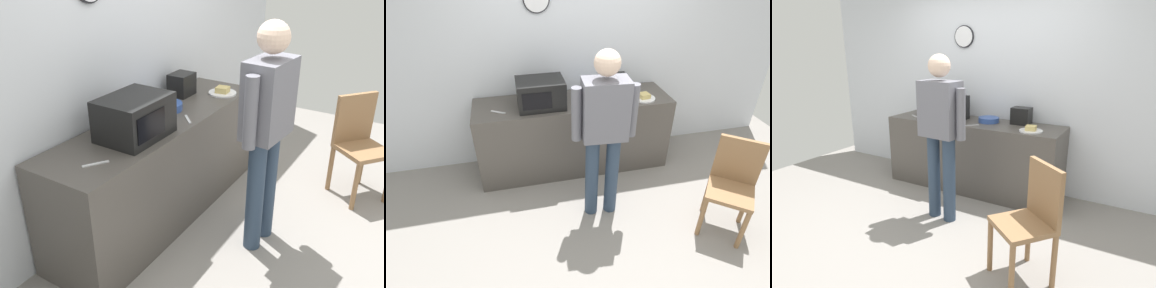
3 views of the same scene
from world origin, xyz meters
The scene contains 11 objects.
ground_plane centered at (0.00, 0.00, 0.00)m, with size 6.00×6.00×0.00m, color gray.
back_wall centered at (0.00, 1.60, 1.30)m, with size 5.40×0.13×2.60m.
kitchen_counter centered at (-0.13, 1.22, 0.44)m, with size 2.23×0.62×0.89m, color #4C4742.
microwave centered at (-0.50, 1.16, 1.04)m, with size 0.50×0.39×0.30m.
sandwich_plate centered at (0.66, 1.08, 0.91)m, with size 0.26×0.26×0.07m.
salad_bowl centered at (0.06, 1.28, 0.92)m, with size 0.25×0.25×0.06m, color #33519E.
toaster centered at (0.44, 1.38, 0.99)m, with size 0.22×0.18×0.20m, color black.
fork_utensil centered at (-0.03, 1.02, 0.89)m, with size 0.17×0.02×0.01m, color silver.
spoon_utensil centered at (-0.96, 1.11, 0.89)m, with size 0.17×0.02×0.01m, color silver.
person_standing centered at (-0.04, 0.36, 1.01)m, with size 0.59×0.27×1.71m.
wooden_chair centered at (1.09, -0.09, 0.52)m, with size 0.56×0.56×0.94m.
Camera 2 is at (-0.82, -1.98, 2.43)m, focal length 29.73 mm.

